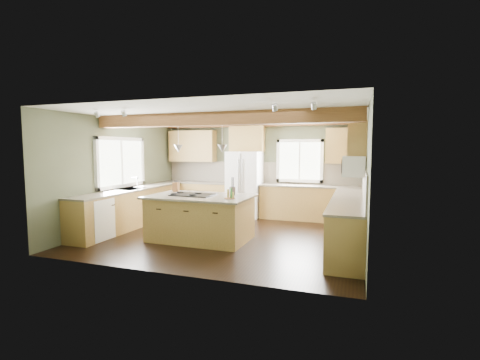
% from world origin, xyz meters
% --- Properties ---
extents(floor, '(5.60, 5.60, 0.00)m').
position_xyz_m(floor, '(0.00, 0.00, 0.00)').
color(floor, black).
rests_on(floor, ground).
extents(ceiling, '(5.60, 5.60, 0.00)m').
position_xyz_m(ceiling, '(0.00, 0.00, 2.60)').
color(ceiling, silver).
rests_on(ceiling, wall_back).
extents(wall_back, '(5.60, 0.00, 5.60)m').
position_xyz_m(wall_back, '(0.00, 2.50, 1.30)').
color(wall_back, '#484E37').
rests_on(wall_back, ground).
extents(wall_left, '(0.00, 5.00, 5.00)m').
position_xyz_m(wall_left, '(-2.80, 0.00, 1.30)').
color(wall_left, '#484E37').
rests_on(wall_left, ground).
extents(wall_right, '(0.00, 5.00, 5.00)m').
position_xyz_m(wall_right, '(2.80, 0.00, 1.30)').
color(wall_right, '#484E37').
rests_on(wall_right, ground).
extents(ceiling_beam, '(5.55, 0.26, 0.26)m').
position_xyz_m(ceiling_beam, '(0.00, -0.53, 2.47)').
color(ceiling_beam, '#533017').
rests_on(ceiling_beam, ceiling).
extents(soffit_trim, '(5.55, 0.20, 0.10)m').
position_xyz_m(soffit_trim, '(0.00, 2.40, 2.54)').
color(soffit_trim, '#533017').
rests_on(soffit_trim, ceiling).
extents(backsplash_back, '(5.58, 0.03, 0.58)m').
position_xyz_m(backsplash_back, '(0.00, 2.48, 1.21)').
color(backsplash_back, brown).
rests_on(backsplash_back, wall_back).
extents(backsplash_right, '(0.03, 3.70, 0.58)m').
position_xyz_m(backsplash_right, '(2.78, 0.05, 1.21)').
color(backsplash_right, brown).
rests_on(backsplash_right, wall_right).
extents(base_cab_back_left, '(2.02, 0.60, 0.88)m').
position_xyz_m(base_cab_back_left, '(-1.79, 2.20, 0.44)').
color(base_cab_back_left, brown).
rests_on(base_cab_back_left, floor).
extents(counter_back_left, '(2.06, 0.64, 0.04)m').
position_xyz_m(counter_back_left, '(-1.79, 2.20, 0.90)').
color(counter_back_left, '#4A4136').
rests_on(counter_back_left, base_cab_back_left).
extents(base_cab_back_right, '(2.62, 0.60, 0.88)m').
position_xyz_m(base_cab_back_right, '(1.49, 2.20, 0.44)').
color(base_cab_back_right, brown).
rests_on(base_cab_back_right, floor).
extents(counter_back_right, '(2.66, 0.64, 0.04)m').
position_xyz_m(counter_back_right, '(1.49, 2.20, 0.90)').
color(counter_back_right, '#4A4136').
rests_on(counter_back_right, base_cab_back_right).
extents(base_cab_left, '(0.60, 3.70, 0.88)m').
position_xyz_m(base_cab_left, '(-2.50, 0.05, 0.44)').
color(base_cab_left, brown).
rests_on(base_cab_left, floor).
extents(counter_left, '(0.64, 3.74, 0.04)m').
position_xyz_m(counter_left, '(-2.50, 0.05, 0.90)').
color(counter_left, '#4A4136').
rests_on(counter_left, base_cab_left).
extents(base_cab_right, '(0.60, 3.70, 0.88)m').
position_xyz_m(base_cab_right, '(2.50, 0.05, 0.44)').
color(base_cab_right, brown).
rests_on(base_cab_right, floor).
extents(counter_right, '(0.64, 3.74, 0.04)m').
position_xyz_m(counter_right, '(2.50, 0.05, 0.90)').
color(counter_right, '#4A4136').
rests_on(counter_right, base_cab_right).
extents(upper_cab_back_left, '(1.40, 0.35, 0.90)m').
position_xyz_m(upper_cab_back_left, '(-1.99, 2.33, 1.95)').
color(upper_cab_back_left, brown).
rests_on(upper_cab_back_left, wall_back).
extents(upper_cab_over_fridge, '(0.96, 0.35, 0.70)m').
position_xyz_m(upper_cab_over_fridge, '(-0.30, 2.33, 2.15)').
color(upper_cab_over_fridge, brown).
rests_on(upper_cab_over_fridge, wall_back).
extents(upper_cab_right, '(0.35, 2.20, 0.90)m').
position_xyz_m(upper_cab_right, '(2.62, 0.90, 1.95)').
color(upper_cab_right, brown).
rests_on(upper_cab_right, wall_right).
extents(upper_cab_back_corner, '(0.90, 0.35, 0.90)m').
position_xyz_m(upper_cab_back_corner, '(2.30, 2.33, 1.95)').
color(upper_cab_back_corner, brown).
rests_on(upper_cab_back_corner, wall_back).
extents(window_left, '(0.04, 1.60, 1.05)m').
position_xyz_m(window_left, '(-2.78, 0.05, 1.55)').
color(window_left, white).
rests_on(window_left, wall_left).
extents(window_back, '(1.10, 0.04, 1.00)m').
position_xyz_m(window_back, '(1.15, 2.48, 1.55)').
color(window_back, white).
rests_on(window_back, wall_back).
extents(sink, '(0.50, 0.65, 0.03)m').
position_xyz_m(sink, '(-2.50, 0.05, 0.91)').
color(sink, '#262628').
rests_on(sink, counter_left).
extents(faucet, '(0.02, 0.02, 0.28)m').
position_xyz_m(faucet, '(-2.32, 0.05, 1.05)').
color(faucet, '#B2B2B7').
rests_on(faucet, sink).
extents(dishwasher, '(0.60, 0.60, 0.84)m').
position_xyz_m(dishwasher, '(-2.49, -1.25, 0.43)').
color(dishwasher, white).
rests_on(dishwasher, floor).
extents(oven, '(0.60, 0.72, 0.84)m').
position_xyz_m(oven, '(2.49, -1.25, 0.43)').
color(oven, white).
rests_on(oven, floor).
extents(microwave, '(0.40, 0.70, 0.38)m').
position_xyz_m(microwave, '(2.58, -0.05, 1.55)').
color(microwave, white).
rests_on(microwave, wall_right).
extents(pendant_left, '(0.18, 0.18, 0.16)m').
position_xyz_m(pendant_left, '(-0.89, -0.52, 1.88)').
color(pendant_left, '#B2B2B7').
rests_on(pendant_left, ceiling).
extents(pendant_right, '(0.18, 0.18, 0.16)m').
position_xyz_m(pendant_right, '(0.09, -0.54, 1.88)').
color(pendant_right, '#B2B2B7').
rests_on(pendant_right, ceiling).
extents(refrigerator, '(0.90, 0.74, 1.80)m').
position_xyz_m(refrigerator, '(-0.30, 2.12, 0.90)').
color(refrigerator, silver).
rests_on(refrigerator, floor).
extents(island, '(1.99, 1.24, 0.88)m').
position_xyz_m(island, '(-0.40, -0.53, 0.44)').
color(island, brown).
rests_on(island, floor).
extents(island_top, '(2.13, 1.37, 0.04)m').
position_xyz_m(island_top, '(-0.40, -0.53, 0.90)').
color(island_top, '#4A4136').
rests_on(island_top, island).
extents(cooktop, '(0.86, 0.58, 0.02)m').
position_xyz_m(cooktop, '(-0.56, -0.52, 0.93)').
color(cooktop, black).
rests_on(cooktop, island_top).
extents(knife_block, '(0.13, 0.10, 0.21)m').
position_xyz_m(knife_block, '(-1.18, -0.14, 1.03)').
color(knife_block, brown).
rests_on(knife_block, island_top).
extents(utensil_crock, '(0.15, 0.15, 0.17)m').
position_xyz_m(utensil_crock, '(0.19, -0.22, 1.00)').
color(utensil_crock, '#48403A').
rests_on(utensil_crock, island_top).
extents(bottle_tray, '(0.25, 0.25, 0.20)m').
position_xyz_m(bottle_tray, '(0.32, -0.73, 1.02)').
color(bottle_tray, brown).
rests_on(bottle_tray, island_top).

